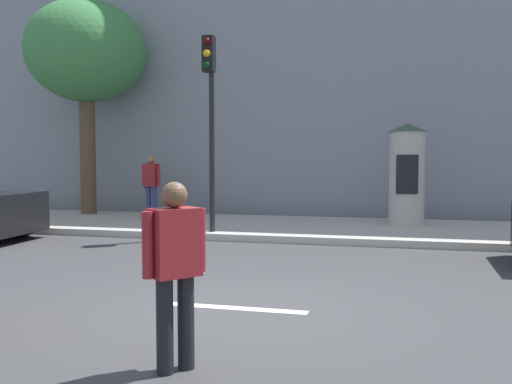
% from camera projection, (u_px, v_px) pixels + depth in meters
% --- Properties ---
extents(ground_plane, '(80.00, 80.00, 0.00)m').
position_uv_depth(ground_plane, '(232.00, 308.00, 6.64)').
color(ground_plane, '#38383A').
extents(sidewalk_curb, '(36.00, 4.00, 0.15)m').
position_uv_depth(sidewalk_curb, '(316.00, 229.00, 13.42)').
color(sidewalk_curb, '#B2ADA3').
rests_on(sidewalk_curb, ground_plane).
extents(lane_markings, '(25.80, 0.16, 0.01)m').
position_uv_depth(lane_markings, '(232.00, 308.00, 6.64)').
color(lane_markings, silver).
rests_on(lane_markings, ground_plane).
extents(building_backdrop, '(36.00, 5.00, 11.81)m').
position_uv_depth(building_backdrop, '(339.00, 26.00, 17.89)').
color(building_backdrop, gray).
rests_on(building_backdrop, ground_plane).
extents(traffic_light, '(0.24, 0.45, 4.15)m').
position_uv_depth(traffic_light, '(210.00, 101.00, 12.02)').
color(traffic_light, black).
rests_on(traffic_light, sidewalk_curb).
extents(poster_column, '(0.91, 0.91, 2.42)m').
position_uv_depth(poster_column, '(407.00, 174.00, 13.42)').
color(poster_column, '#B2ADA3').
rests_on(poster_column, sidewalk_curb).
extents(street_tree, '(3.36, 3.36, 6.04)m').
position_uv_depth(street_tree, '(86.00, 53.00, 15.97)').
color(street_tree, brown).
rests_on(street_tree, sidewalk_curb).
extents(pedestrian_in_dark_shirt, '(0.44, 0.46, 1.57)m').
position_uv_depth(pedestrian_in_dark_shirt, '(175.00, 263.00, 4.64)').
color(pedestrian_in_dark_shirt, black).
rests_on(pedestrian_in_dark_shirt, ground_plane).
extents(pedestrian_with_backpack, '(0.42, 0.57, 1.49)m').
position_uv_depth(pedestrian_with_backpack, '(148.00, 184.00, 16.06)').
color(pedestrian_with_backpack, '#B78C33').
rests_on(pedestrian_with_backpack, sidewalk_curb).
extents(pedestrian_in_light_jacket, '(0.58, 0.36, 1.67)m').
position_uv_depth(pedestrian_in_light_jacket, '(151.00, 181.00, 15.00)').
color(pedestrian_in_light_jacket, navy).
rests_on(pedestrian_in_light_jacket, sidewalk_curb).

